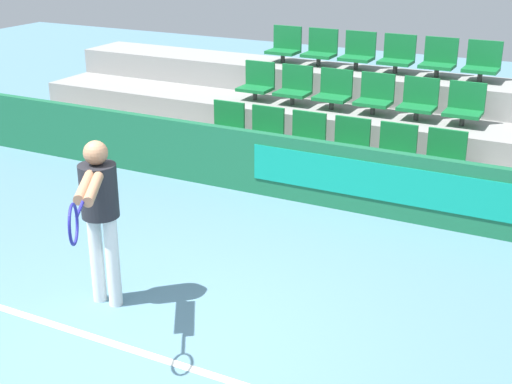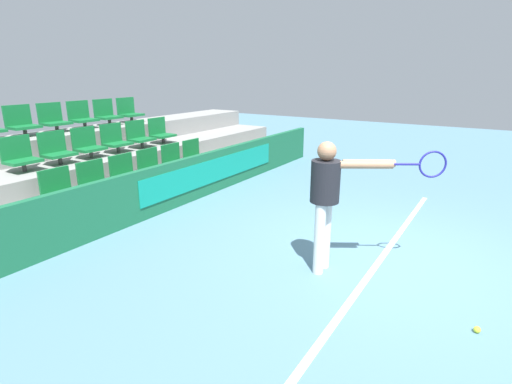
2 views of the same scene
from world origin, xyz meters
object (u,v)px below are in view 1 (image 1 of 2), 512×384
stadium_chair_7 (295,87)px  stadium_chair_12 (285,46)px  stadium_chair_3 (350,142)px  tennis_player (99,207)px  stadium_chair_4 (396,149)px  stadium_chair_9 (375,96)px  stadium_chair_16 (439,59)px  stadium_chair_6 (257,83)px  stadium_chair_2 (306,136)px  stadium_chair_17 (482,63)px  stadium_chair_8 (334,91)px  stadium_chair_15 (397,56)px  stadium_chair_13 (321,49)px  stadium_chair_14 (358,52)px  stadium_chair_5 (444,156)px  stadium_chair_0 (226,124)px  stadium_chair_1 (265,130)px  stadium_chair_10 (419,101)px  stadium_chair_11 (465,106)px

stadium_chair_7 → stadium_chair_12: bearing=122.5°
stadium_chair_3 → tennis_player: bearing=-103.3°
stadium_chair_4 → stadium_chair_9: (-0.63, 0.99, 0.41)m
stadium_chair_16 → stadium_chair_4: bearing=-90.0°
stadium_chair_6 → stadium_chair_16: bearing=21.4°
stadium_chair_2 → stadium_chair_3: 0.63m
stadium_chair_17 → stadium_chair_6: bearing=-162.6°
stadium_chair_3 → tennis_player: tennis_player is taller
stadium_chair_6 → stadium_chair_8: same height
stadium_chair_9 → stadium_chair_15: (0.00, 0.99, 0.41)m
stadium_chair_13 → stadium_chair_14: same height
stadium_chair_8 → stadium_chair_13: stadium_chair_13 is taller
stadium_chair_6 → stadium_chair_15: 2.18m
stadium_chair_16 → stadium_chair_14: bearing=180.0°
stadium_chair_13 → stadium_chair_6: bearing=-122.5°
stadium_chair_5 → stadium_chair_12: size_ratio=1.00×
stadium_chair_3 → stadium_chair_6: size_ratio=1.00×
stadium_chair_7 → stadium_chair_13: 1.08m
stadium_chair_2 → stadium_chair_0: bearing=180.0°
stadium_chair_4 → stadium_chair_17: stadium_chair_17 is taller
stadium_chair_2 → stadium_chair_1: bearing=180.0°
stadium_chair_7 → tennis_player: bearing=-86.4°
stadium_chair_17 → stadium_chair_16: bearing=180.0°
stadium_chair_15 → stadium_chair_1: bearing=-122.5°
stadium_chair_7 → stadium_chair_8: bearing=0.0°
stadium_chair_7 → stadium_chair_10: (1.90, 0.00, 0.00)m
stadium_chair_6 → stadium_chair_4: bearing=-21.4°
stadium_chair_6 → stadium_chair_5: bearing=-17.4°
stadium_chair_6 → stadium_chair_17: stadium_chair_17 is taller
stadium_chair_1 → stadium_chair_12: bearing=107.7°
stadium_chair_11 → stadium_chair_2: bearing=-152.4°
stadium_chair_5 → stadium_chair_7: stadium_chair_7 is taller
stadium_chair_0 → stadium_chair_4: size_ratio=1.00×
stadium_chair_3 → stadium_chair_9: bearing=90.0°
stadium_chair_12 → tennis_player: (0.95, -6.01, -0.47)m
stadium_chair_6 → tennis_player: tennis_player is taller
stadium_chair_15 → stadium_chair_16: same height
stadium_chair_15 → stadium_chair_9: bearing=-90.0°
stadium_chair_12 → stadium_chair_8: bearing=-38.1°
stadium_chair_5 → stadium_chair_10: stadium_chair_10 is taller
stadium_chair_2 → stadium_chair_14: bearing=90.0°
stadium_chair_2 → stadium_chair_13: stadium_chair_13 is taller
stadium_chair_9 → stadium_chair_10: 0.63m
stadium_chair_5 → stadium_chair_6: stadium_chair_6 is taller
stadium_chair_7 → stadium_chair_16: size_ratio=1.00×
stadium_chair_2 → stadium_chair_3: same height
stadium_chair_3 → tennis_player: size_ratio=0.35×
stadium_chair_3 → stadium_chair_7: stadium_chair_7 is taller
stadium_chair_1 → stadium_chair_4: bearing=0.0°
stadium_chair_13 → stadium_chair_15: (1.27, 0.00, 0.00)m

